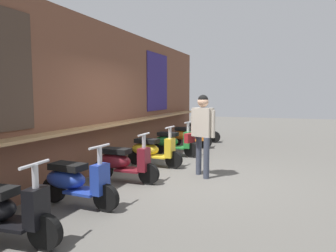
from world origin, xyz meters
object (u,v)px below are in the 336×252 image
Objects in this scene: scooter_maroon at (122,162)px; scooter_silver at (199,131)px; scooter_blue at (74,181)px; shopper_with_handbag at (202,127)px; scooter_green at (172,142)px; scooter_black at (1,210)px; scooter_yellow at (151,150)px; scooter_orange at (188,135)px.

scooter_silver is at bearing 90.26° from scooter_maroon.
scooter_blue is at bearing -89.74° from scooter_maroon.
scooter_silver is 4.97m from shopper_with_handbag.
scooter_green is 2.82m from scooter_silver.
scooter_black is at bearing -89.74° from scooter_maroon.
scooter_maroon is 1.00× the size of scooter_yellow.
scooter_blue is 1.48m from scooter_maroon.
scooter_maroon is 2.86m from scooter_green.
scooter_blue is 4.35m from scooter_green.
scooter_green is 0.83× the size of shopper_with_handbag.
scooter_black is at bearing -88.05° from scooter_silver.
scooter_black is 4.06m from shopper_with_handbag.
scooter_orange is 3.72m from shopper_with_handbag.
scooter_green is at bearing 90.26° from scooter_maroon.
scooter_maroon is at bearing 94.18° from scooter_blue.
scooter_blue is at bearing 85.75° from scooter_black.
scooter_blue is 1.00× the size of scooter_yellow.
scooter_maroon is at bearing -86.03° from scooter_yellow.
shopper_with_handbag is at bearing 65.92° from scooter_black.
shopper_with_handbag reaches higher than scooter_green.
scooter_maroon and scooter_yellow have the same top height.
shopper_with_handbag reaches higher than scooter_orange.
scooter_yellow and scooter_silver have the same top height.
shopper_with_handbag reaches higher than scooter_silver.
scooter_silver is at bearing 86.08° from scooter_orange.
scooter_blue and scooter_yellow have the same top height.
scooter_green is at bearing 85.75° from scooter_black.
scooter_blue is 1.00× the size of scooter_orange.
scooter_silver is (4.23, 0.00, 0.00)m from scooter_yellow.
scooter_maroon is 1.00× the size of scooter_silver.
scooter_black is 1.00× the size of scooter_yellow.
scooter_yellow is at bearing -93.93° from scooter_orange.
scooter_blue is 0.83× the size of shopper_with_handbag.
scooter_green and scooter_silver have the same top height.
shopper_with_handbag is at bearing -72.09° from scooter_orange.
scooter_blue is at bearing -86.02° from scooter_yellow.
scooter_maroon is at bearing -88.05° from scooter_silver.
scooter_green is (1.41, -0.00, 0.00)m from scooter_yellow.
scooter_black is 1.00× the size of scooter_blue.
scooter_yellow is 2.89m from scooter_orange.
scooter_black is 7.17m from scooter_orange.
scooter_orange is at bearing -88.04° from scooter_silver.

